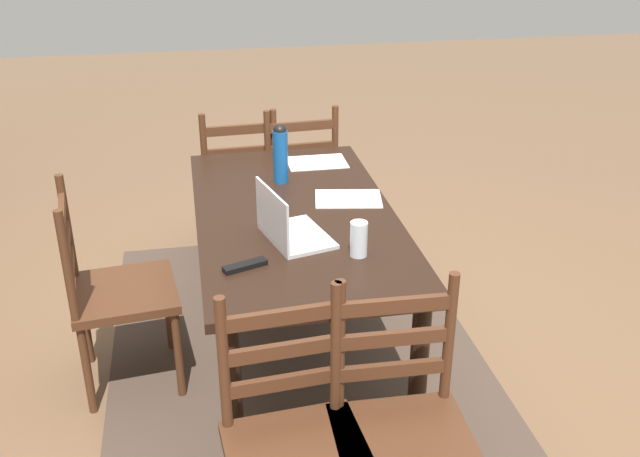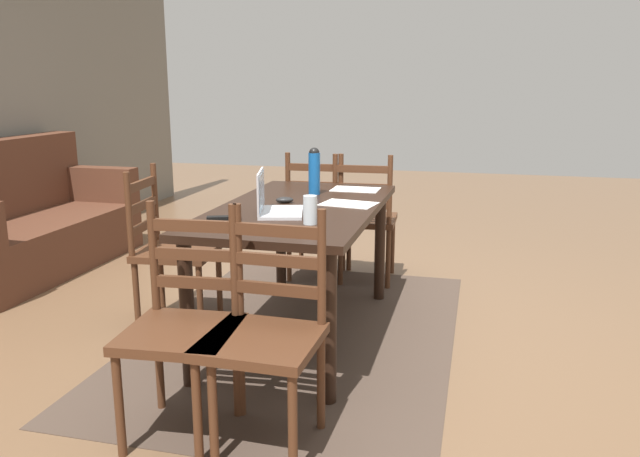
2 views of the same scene
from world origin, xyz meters
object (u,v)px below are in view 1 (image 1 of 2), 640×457
(chair_left_near, at_px, (402,434))
(chair_right_far, at_px, (238,186))
(computer_mouse, at_px, (270,206))
(dining_table, at_px, (296,234))
(tv_remote, at_px, (245,266))
(drinking_glass, at_px, (359,239))
(chair_far_head, at_px, (114,292))
(chair_right_near, at_px, (296,182))
(water_bottle, at_px, (280,152))
(chair_left_far, at_px, (296,448))
(laptop, at_px, (287,227))

(chair_left_near, height_order, chair_right_far, same)
(computer_mouse, bearing_deg, chair_left_near, 175.87)
(dining_table, height_order, chair_left_near, chair_left_near)
(tv_remote, bearing_deg, drinking_glass, -107.15)
(chair_far_head, height_order, drinking_glass, chair_far_head)
(drinking_glass, relative_size, tv_remote, 0.82)
(chair_left_near, xyz_separation_m, chair_right_far, (2.20, 0.34, 0.00))
(dining_table, xyz_separation_m, chair_right_far, (1.10, 0.17, -0.20))
(chair_right_near, relative_size, water_bottle, 3.34)
(chair_far_head, xyz_separation_m, chair_right_far, (1.10, -0.63, 0.00))
(dining_table, relative_size, chair_left_far, 1.71)
(chair_far_head, relative_size, chair_right_far, 1.00)
(chair_right_near, bearing_deg, chair_far_head, 138.70)
(chair_left_far, relative_size, water_bottle, 3.34)
(chair_right_far, bearing_deg, water_bottle, -167.76)
(chair_right_near, bearing_deg, chair_left_far, 171.04)
(tv_remote, bearing_deg, laptop, -62.82)
(chair_right_near, height_order, computer_mouse, chair_right_near)
(chair_left_far, distance_m, computer_mouse, 1.20)
(dining_table, relative_size, chair_far_head, 1.71)
(chair_left_near, relative_size, water_bottle, 3.34)
(chair_left_near, distance_m, laptop, 0.95)
(drinking_glass, xyz_separation_m, tv_remote, (-0.02, 0.44, -0.06))
(chair_right_far, bearing_deg, drinking_glass, -167.20)
(tv_remote, bearing_deg, chair_right_near, -35.68)
(dining_table, height_order, chair_right_near, chair_right_near)
(chair_right_near, height_order, drinking_glass, chair_right_near)
(dining_table, relative_size, laptop, 4.43)
(chair_left_near, relative_size, computer_mouse, 9.50)
(chair_left_near, bearing_deg, water_bottle, 7.06)
(chair_right_far, xyz_separation_m, tv_remote, (-1.55, 0.09, 0.31))
(chair_far_head, distance_m, tv_remote, 0.77)
(chair_left_far, bearing_deg, water_bottle, -6.33)
(dining_table, distance_m, drinking_glass, 0.49)
(chair_far_head, height_order, water_bottle, water_bottle)
(chair_left_near, relative_size, drinking_glass, 6.82)
(dining_table, relative_size, tv_remote, 9.53)
(tv_remote, bearing_deg, water_bottle, -36.93)
(computer_mouse, bearing_deg, water_bottle, -33.81)
(chair_left_far, distance_m, chair_right_near, 2.22)
(chair_left_far, distance_m, laptop, 0.93)
(water_bottle, distance_m, computer_mouse, 0.35)
(drinking_glass, bearing_deg, chair_right_near, 0.22)
(chair_left_near, bearing_deg, drinking_glass, -0.61)
(chair_left_far, xyz_separation_m, laptop, (0.85, -0.10, 0.36))
(dining_table, distance_m, chair_right_far, 1.13)
(chair_right_near, distance_m, computer_mouse, 1.12)
(chair_left_near, relative_size, chair_right_far, 1.00)
(chair_far_head, bearing_deg, chair_left_far, -150.34)
(chair_right_far, xyz_separation_m, laptop, (-1.35, -0.10, 0.36))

